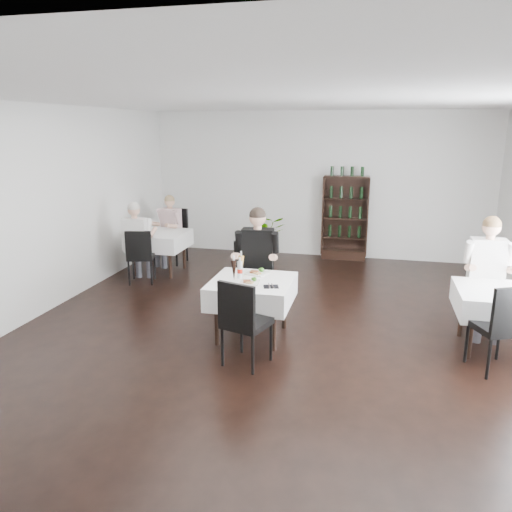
{
  "coord_description": "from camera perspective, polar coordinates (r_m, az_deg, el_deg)",
  "views": [
    {
      "loc": [
        1.17,
        -5.92,
        2.67
      ],
      "look_at": [
        -0.29,
        0.2,
        1.04
      ],
      "focal_mm": 35.0,
      "sensor_mm": 36.0,
      "label": 1
    }
  ],
  "objects": [
    {
      "name": "plate_far",
      "position": [
        6.66,
        0.12,
        -1.91
      ],
      "size": [
        0.31,
        0.31,
        0.08
      ],
      "color": "white",
      "rests_on": "main_table"
    },
    {
      "name": "room_shell",
      "position": [
        6.15,
        2.24,
        3.53
      ],
      "size": [
        9.0,
        9.0,
        9.0
      ],
      "color": "black",
      "rests_on": "ground"
    },
    {
      "name": "main_chair_near",
      "position": [
        5.66,
        -1.54,
        -7.11
      ],
      "size": [
        0.59,
        0.59,
        1.03
      ],
      "color": "black",
      "rests_on": "ground"
    },
    {
      "name": "coke_bottle",
      "position": [
        6.46,
        -1.85,
        -1.58
      ],
      "size": [
        0.07,
        0.07,
        0.28
      ],
      "color": "silver",
      "rests_on": "main_table"
    },
    {
      "name": "diner_right_far",
      "position": [
        7.1,
        25.0,
        -1.19
      ],
      "size": [
        0.59,
        0.58,
        1.58
      ],
      "color": "#43434B",
      "rests_on": "ground"
    },
    {
      "name": "pilsner_lager",
      "position": [
        6.54,
        -1.7,
        -1.13
      ],
      "size": [
        0.08,
        0.08,
        0.34
      ],
      "color": "#CA8A34",
      "rests_on": "main_table"
    },
    {
      "name": "left_chair_near",
      "position": [
        8.88,
        -13.09,
        0.33
      ],
      "size": [
        0.55,
        0.55,
        0.97
      ],
      "color": "black",
      "rests_on": "ground"
    },
    {
      "name": "diner_left_far",
      "position": [
        9.98,
        -9.99,
        3.53
      ],
      "size": [
        0.59,
        0.63,
        1.39
      ],
      "color": "#43434B",
      "rests_on": "ground"
    },
    {
      "name": "right_chair_near",
      "position": [
        6.13,
        26.36,
        -6.85
      ],
      "size": [
        0.63,
        0.63,
        1.04
      ],
      "color": "black",
      "rests_on": "ground"
    },
    {
      "name": "diner_main",
      "position": [
        6.97,
        0.09,
        0.05
      ],
      "size": [
        0.63,
        0.64,
        1.6
      ],
      "color": "#43434B",
      "rests_on": "ground"
    },
    {
      "name": "main_chair_far",
      "position": [
        7.14,
        -0.45,
        -2.15
      ],
      "size": [
        0.64,
        0.64,
        1.09
      ],
      "color": "black",
      "rests_on": "ground"
    },
    {
      "name": "wine_shelf",
      "position": [
        10.41,
        10.14,
        4.21
      ],
      "size": [
        0.9,
        0.28,
        1.75
      ],
      "color": "black",
      "rests_on": "ground"
    },
    {
      "name": "napkin_cutlery",
      "position": [
        6.13,
        1.72,
        -3.5
      ],
      "size": [
        0.22,
        0.2,
        0.02
      ],
      "color": "black",
      "rests_on": "main_table"
    },
    {
      "name": "right_chair_far",
      "position": [
        7.47,
        25.06,
        -2.69
      ],
      "size": [
        0.67,
        0.67,
        1.11
      ],
      "color": "black",
      "rests_on": "ground"
    },
    {
      "name": "potted_tree",
      "position": [
        10.53,
        1.16,
        2.3
      ],
      "size": [
        0.97,
        0.91,
        0.88
      ],
      "primitive_type": "imported",
      "rotation": [
        0.0,
        0.0,
        0.33
      ],
      "color": "#2B5D1F",
      "rests_on": "ground"
    },
    {
      "name": "left_chair_far",
      "position": [
        10.22,
        -9.36,
        2.74
      ],
      "size": [
        0.55,
        0.56,
        1.08
      ],
      "color": "black",
      "rests_on": "ground"
    },
    {
      "name": "left_table",
      "position": [
        9.49,
        -10.96,
        1.79
      ],
      "size": [
        0.98,
        0.98,
        0.77
      ],
      "color": "black",
      "rests_on": "ground"
    },
    {
      "name": "right_table",
      "position": [
        6.73,
        25.96,
        -4.75
      ],
      "size": [
        0.98,
        0.98,
        0.77
      ],
      "color": "black",
      "rests_on": "ground"
    },
    {
      "name": "diner_left_near",
      "position": [
        8.91,
        -13.46,
        2.24
      ],
      "size": [
        0.58,
        0.59,
        1.44
      ],
      "color": "#43434B",
      "rests_on": "ground"
    },
    {
      "name": "plate_near",
      "position": [
        6.27,
        -0.71,
        -2.97
      ],
      "size": [
        0.25,
        0.25,
        0.07
      ],
      "color": "white",
      "rests_on": "main_table"
    },
    {
      "name": "pilsner_dark",
      "position": [
        6.36,
        -2.54,
        -1.6
      ],
      "size": [
        0.08,
        0.08,
        0.33
      ],
      "color": "black",
      "rests_on": "main_table"
    },
    {
      "name": "main_table",
      "position": [
        6.44,
        -0.46,
        -4.05
      ],
      "size": [
        1.03,
        1.03,
        0.77
      ],
      "color": "black",
      "rests_on": "ground"
    }
  ]
}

